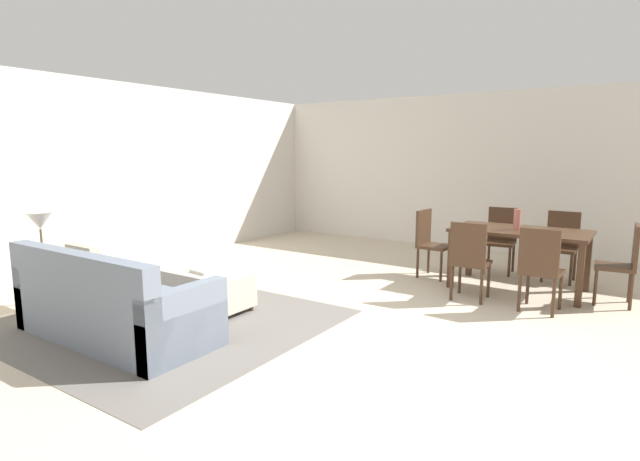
# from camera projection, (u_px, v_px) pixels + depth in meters

# --- Properties ---
(ground_plane) EXTENTS (10.80, 10.80, 0.00)m
(ground_plane) POSITION_uv_depth(u_px,v_px,m) (364.00, 346.00, 4.39)
(ground_plane) COLOR beige
(wall_back) EXTENTS (9.00, 0.12, 2.70)m
(wall_back) POSITION_uv_depth(u_px,v_px,m) (510.00, 173.00, 8.28)
(wall_back) COLOR silver
(wall_back) RESTS_ON ground_plane
(wall_left) EXTENTS (0.12, 11.00, 2.70)m
(wall_left) POSITION_uv_depth(u_px,v_px,m) (106.00, 177.00, 7.07)
(wall_left) COLOR silver
(wall_left) RESTS_ON ground_plane
(area_rug) EXTENTS (3.00, 2.80, 0.01)m
(area_rug) POSITION_uv_depth(u_px,v_px,m) (166.00, 321.00, 5.03)
(area_rug) COLOR slate
(area_rug) RESTS_ON ground_plane
(couch) EXTENTS (2.00, 0.85, 0.86)m
(couch) POSITION_uv_depth(u_px,v_px,m) (111.00, 307.00, 4.53)
(couch) COLOR slate
(couch) RESTS_ON ground_plane
(ottoman_table) EXTENTS (1.02, 0.52, 0.42)m
(ottoman_table) POSITION_uv_depth(u_px,v_px,m) (206.00, 287.00, 5.40)
(ottoman_table) COLOR #B7AD9E
(ottoman_table) RESTS_ON ground_plane
(side_table) EXTENTS (0.40, 0.40, 0.55)m
(side_table) POSITION_uv_depth(u_px,v_px,m) (44.00, 272.00, 5.29)
(side_table) COLOR brown
(side_table) RESTS_ON ground_plane
(table_lamp) EXTENTS (0.26, 0.26, 0.53)m
(table_lamp) POSITION_uv_depth(u_px,v_px,m) (40.00, 223.00, 5.20)
(table_lamp) COLOR brown
(table_lamp) RESTS_ON side_table
(dining_table) EXTENTS (1.57, 0.88, 0.76)m
(dining_table) POSITION_uv_depth(u_px,v_px,m) (520.00, 237.00, 6.10)
(dining_table) COLOR #422B1C
(dining_table) RESTS_ON ground_plane
(dining_chair_near_left) EXTENTS (0.42, 0.42, 0.92)m
(dining_chair_near_left) POSITION_uv_depth(u_px,v_px,m) (470.00, 257.00, 5.66)
(dining_chair_near_left) COLOR #422B1C
(dining_chair_near_left) RESTS_ON ground_plane
(dining_chair_near_right) EXTENTS (0.42, 0.42, 0.92)m
(dining_chair_near_right) POSITION_uv_depth(u_px,v_px,m) (540.00, 265.00, 5.23)
(dining_chair_near_right) COLOR #422B1C
(dining_chair_near_right) RESTS_ON ground_plane
(dining_chair_far_left) EXTENTS (0.43, 0.43, 0.92)m
(dining_chair_far_left) POSITION_uv_depth(u_px,v_px,m) (501.00, 236.00, 7.04)
(dining_chair_far_left) COLOR #422B1C
(dining_chair_far_left) RESTS_ON ground_plane
(dining_chair_far_right) EXTENTS (0.40, 0.40, 0.92)m
(dining_chair_far_right) POSITION_uv_depth(u_px,v_px,m) (561.00, 242.00, 6.58)
(dining_chair_far_right) COLOR #422B1C
(dining_chair_far_right) RESTS_ON ground_plane
(dining_chair_head_east) EXTENTS (0.43, 0.43, 0.92)m
(dining_chair_head_east) POSITION_uv_depth(u_px,v_px,m) (624.00, 260.00, 5.48)
(dining_chair_head_east) COLOR #422B1C
(dining_chair_head_east) RESTS_ON ground_plane
(dining_chair_head_west) EXTENTS (0.42, 0.42, 0.92)m
(dining_chair_head_west) POSITION_uv_depth(u_px,v_px,m) (430.00, 239.00, 6.78)
(dining_chair_head_west) COLOR #422B1C
(dining_chair_head_west) RESTS_ON ground_plane
(vase_centerpiece) EXTENTS (0.08, 0.08, 0.25)m
(vase_centerpiece) POSITION_uv_depth(u_px,v_px,m) (517.00, 219.00, 6.04)
(vase_centerpiece) COLOR #B26659
(vase_centerpiece) RESTS_ON dining_table
(book_on_ottoman) EXTENTS (0.28, 0.23, 0.03)m
(book_on_ottoman) POSITION_uv_depth(u_px,v_px,m) (204.00, 271.00, 5.33)
(book_on_ottoman) COLOR silver
(book_on_ottoman) RESTS_ON ottoman_table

